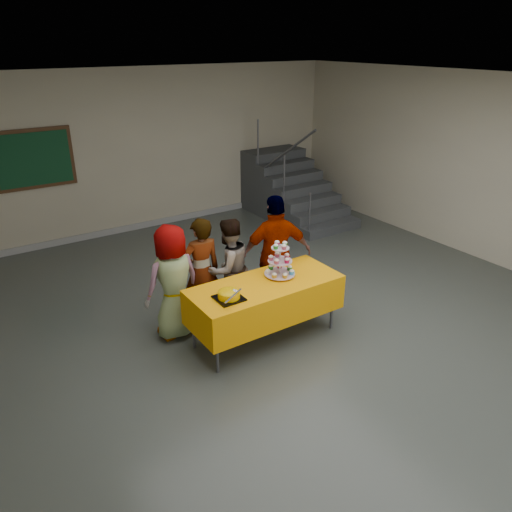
{
  "coord_description": "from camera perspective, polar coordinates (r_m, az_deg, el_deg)",
  "views": [
    {
      "loc": [
        -3.5,
        -3.97,
        3.47
      ],
      "look_at": [
        -0.46,
        0.61,
        1.05
      ],
      "focal_mm": 35.0,
      "sensor_mm": 36.0,
      "label": 1
    }
  ],
  "objects": [
    {
      "name": "bake_table",
      "position": [
        6.08,
        1.05,
        -4.9
      ],
      "size": [
        1.88,
        0.78,
        0.77
      ],
      "color": "#595960",
      "rests_on": "ground"
    },
    {
      "name": "bear_cake",
      "position": [
        5.61,
        -3.11,
        -4.39
      ],
      "size": [
        0.32,
        0.36,
        0.12
      ],
      "color": "black",
      "rests_on": "bake_table"
    },
    {
      "name": "schoolchild_d",
      "position": [
        6.62,
        2.32,
        0.13
      ],
      "size": [
        1.04,
        0.7,
        1.64
      ],
      "primitive_type": "imported",
      "rotation": [
        0.0,
        0.0,
        2.8
      ],
      "color": "slate",
      "rests_on": "ground"
    },
    {
      "name": "noticeboard",
      "position": [
        9.25,
        -24.08,
        10.08
      ],
      "size": [
        1.3,
        0.05,
        1.0
      ],
      "color": "#472B16",
      "rests_on": "ground"
    },
    {
      "name": "schoolchild_b",
      "position": [
        6.42,
        -6.25,
        -1.76
      ],
      "size": [
        0.54,
        0.37,
        1.44
      ],
      "primitive_type": "imported",
      "rotation": [
        0.0,
        0.0,
        3.09
      ],
      "color": "slate",
      "rests_on": "ground"
    },
    {
      "name": "schoolchild_c",
      "position": [
        6.55,
        -3.15,
        -1.45
      ],
      "size": [
        0.73,
        0.6,
        1.37
      ],
      "primitive_type": "imported",
      "rotation": [
        0.0,
        0.0,
        3.27
      ],
      "color": "slate",
      "rests_on": "ground"
    },
    {
      "name": "staircase",
      "position": [
        10.62,
        3.74,
        7.43
      ],
      "size": [
        1.3,
        2.4,
        2.04
      ],
      "color": "#424447",
      "rests_on": "ground"
    },
    {
      "name": "room_shell",
      "position": [
        5.47,
        7.55,
        9.38
      ],
      "size": [
        10.0,
        10.04,
        3.02
      ],
      "color": "#4C514C",
      "rests_on": "ground"
    },
    {
      "name": "cupcake_stand",
      "position": [
        6.09,
        2.75,
        -0.79
      ],
      "size": [
        0.38,
        0.38,
        0.44
      ],
      "color": "silver",
      "rests_on": "bake_table"
    },
    {
      "name": "schoolchild_a",
      "position": [
        6.16,
        -9.45,
        -2.98
      ],
      "size": [
        0.76,
        0.53,
        1.46
      ],
      "primitive_type": "imported",
      "rotation": [
        0.0,
        0.0,
        3.23
      ],
      "color": "slate",
      "rests_on": "ground"
    }
  ]
}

